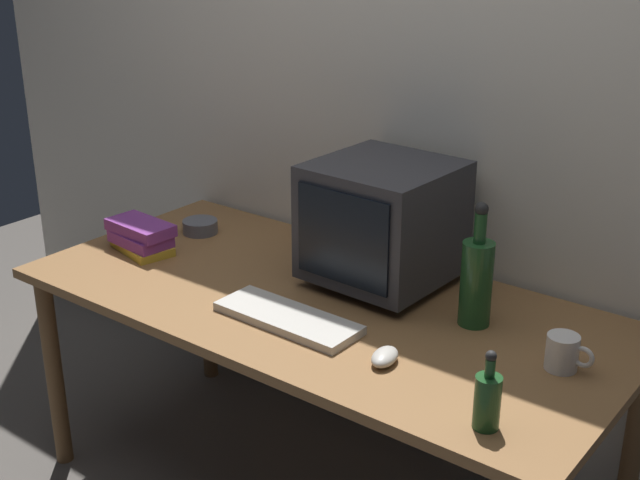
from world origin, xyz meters
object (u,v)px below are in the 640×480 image
Objects in this scene: computer_mouse at (385,357)px; bottle_tall at (477,279)px; mug at (563,353)px; bottle_short at (487,399)px; book_stack at (141,237)px; keyboard at (288,318)px; crt_monitor at (383,222)px; cd_spindle at (200,227)px.

computer_mouse is 0.29× the size of bottle_tall.
mug reaches higher than computer_mouse.
computer_mouse is 0.34m from bottle_short.
book_stack reaches higher than computer_mouse.
computer_mouse is (0.33, -0.03, 0.01)m from keyboard.
mug is (0.03, 0.34, -0.02)m from bottle_short.
book_stack is at bearing 172.79° from keyboard.
book_stack is at bearing -160.41° from crt_monitor.
book_stack is at bearing 161.13° from computer_mouse.
book_stack is (-0.76, -0.27, -0.14)m from crt_monitor.
computer_mouse is at bearing -102.52° from bottle_tall.
keyboard is 0.52m from bottle_tall.
bottle_tall reaches higher than cd_spindle.
keyboard is at bearing 169.41° from bottle_short.
bottle_tall is 0.31m from mug.
mug is at bearing 4.65° from book_stack.
crt_monitor reaches higher than bottle_tall.
crt_monitor is at bearing 19.59° from book_stack.
computer_mouse is 0.41× the size of book_stack.
book_stack is 1.40m from mug.
mug is at bearing 21.93° from computer_mouse.
mug reaches higher than cd_spindle.
bottle_short is 1.56× the size of cd_spindle.
crt_monitor is 0.51m from computer_mouse.
crt_monitor is 0.67m from mug.
computer_mouse is (0.27, -0.40, -0.17)m from crt_monitor.
bottle_short is 1.40m from cd_spindle.
book_stack is at bearing -169.78° from bottle_tall.
cd_spindle is at bearing 178.06° from bottle_tall.
bottle_tall is 2.89× the size of cd_spindle.
crt_monitor is 1.15× the size of bottle_tall.
computer_mouse is at bearing -146.21° from mug.
cd_spindle is at bearing 160.88° from bottle_short.
computer_mouse is at bearing -7.01° from book_stack.
crt_monitor is at bearing 112.84° from computer_mouse.
keyboard is at bearing -26.74° from cd_spindle.
cd_spindle is at bearing 82.22° from book_stack.
bottle_tall is (0.35, -0.07, -0.06)m from crt_monitor.
bottle_tall is 1.85× the size of bottle_short.
bottle_tall is 1.12m from book_stack.
mug is 1.00× the size of cd_spindle.
bottle_short reaches higher than cd_spindle.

